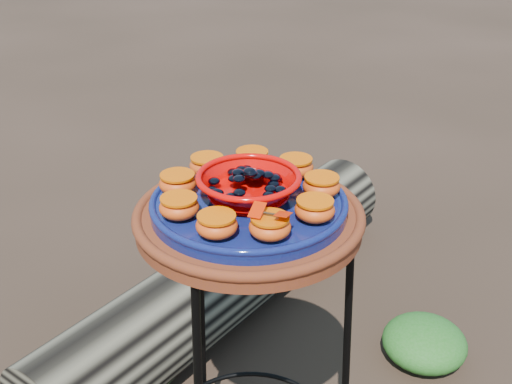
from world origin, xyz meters
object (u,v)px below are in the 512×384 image
plant_stand (250,369)px  cobalt_plate (249,206)px  terracotta_saucer (249,219)px  red_bowl (249,188)px  driftwood_log (229,276)px

plant_stand → cobalt_plate: (0.00, 0.00, 0.40)m
terracotta_saucer → red_bowl: 0.07m
red_bowl → driftwood_log: bearing=62.4°
plant_stand → terracotta_saucer: size_ratio=1.66×
plant_stand → driftwood_log: plant_stand is taller
red_bowl → driftwood_log: size_ratio=0.12×
plant_stand → terracotta_saucer: 0.37m
plant_stand → terracotta_saucer: bearing=0.0°
plant_stand → red_bowl: (0.00, 0.00, 0.43)m
terracotta_saucer → driftwood_log: bearing=62.4°
red_bowl → plant_stand: bearing=0.0°
plant_stand → cobalt_plate: bearing=0.0°
plant_stand → cobalt_plate: 0.40m
terracotta_saucer → driftwood_log: (0.30, 0.58, -0.58)m
plant_stand → cobalt_plate: size_ratio=1.94×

